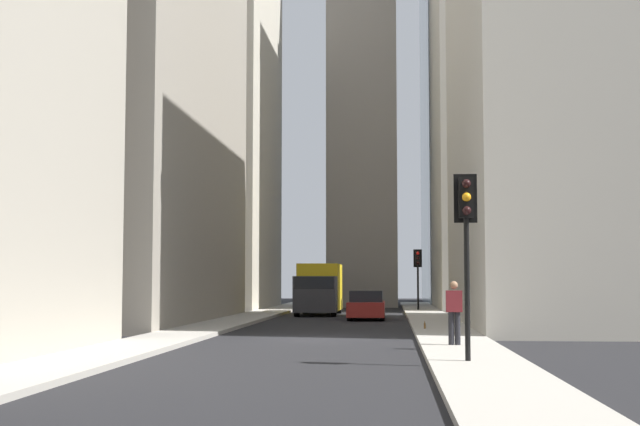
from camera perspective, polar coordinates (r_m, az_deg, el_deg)
The scene contains 14 objects.
ground_plane at distance 29.03m, azimuth -0.56°, elevation -8.14°, with size 135.00×135.00×0.00m, color black.
sidewalk_right at distance 29.76m, azimuth -9.31°, elevation -7.86°, with size 90.00×2.20×0.14m, color #A8A399.
sidewalk_left at distance 28.97m, azimuth 8.42°, elevation -7.96°, with size 90.00×2.20×0.14m, color #A8A399.
building_left_far at distance 61.25m, azimuth 12.09°, elevation 8.72°, with size 13.73×10.50×31.35m.
building_left_midfar at distance 39.43m, azimuth 16.35°, elevation 8.86°, with size 18.08×10.50×21.62m.
building_right_midfar at distance 43.34m, azimuth -13.58°, elevation 10.89°, with size 19.56×10.00×26.45m.
building_right_far at distance 62.10m, azimuth -7.90°, elevation 8.50°, with size 14.10×10.50×31.41m.
church_spire at distance 67.45m, azimuth 2.73°, elevation 10.17°, with size 5.60×5.60×36.10m.
delivery_truck at distance 49.43m, azimuth -0.07°, elevation -4.90°, with size 6.46×2.25×2.84m.
sedan_red at distance 43.52m, azimuth 3.01°, elevation -6.01°, with size 4.30×1.78×1.42m.
traffic_light_foreground at distance 19.94m, azimuth 9.41°, elevation -0.60°, with size 0.43×0.52×4.16m.
traffic_light_midblock at distance 54.74m, azimuth 6.32°, elevation -3.37°, with size 0.43×0.52×3.70m.
pedestrian at distance 24.78m, azimuth 8.64°, elevation -6.19°, with size 0.26×0.44×1.75m.
discarded_bottle at distance 33.02m, azimuth 6.77°, elevation -7.22°, with size 0.07×0.07×0.27m.
Camera 1 is at (-28.85, -2.58, 1.90)m, focal length 49.66 mm.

